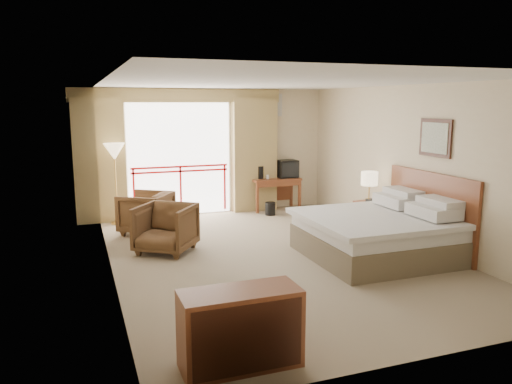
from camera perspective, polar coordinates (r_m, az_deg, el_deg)
name	(u,v)px	position (r m, az deg, el deg)	size (l,w,h in m)	color
floor	(276,256)	(8.00, 2.25, -7.28)	(7.00, 7.00, 0.00)	gray
ceiling	(277,82)	(7.64, 2.39, 12.43)	(7.00, 7.00, 0.00)	white
wall_back	(216,151)	(11.00, -4.65, 4.66)	(5.00, 5.00, 0.00)	beige
wall_front	(425,221)	(4.71, 18.73, -3.20)	(5.00, 5.00, 0.00)	beige
wall_left	(108,180)	(7.15, -16.56, 1.32)	(7.00, 7.00, 0.00)	beige
wall_right	(411,165)	(8.95, 17.30, 2.98)	(7.00, 7.00, 0.00)	beige
balcony_door	(180,160)	(10.81, -8.70, 3.68)	(2.40, 2.40, 0.00)	white
balcony_railing	(180,178)	(10.85, -8.63, 1.63)	(2.09, 0.03, 1.02)	red
curtain_left	(99,161)	(10.48, -17.45, 3.40)	(1.00, 0.26, 2.50)	olive
curtain_right	(254,155)	(11.13, -0.20, 4.23)	(1.00, 0.26, 2.50)	olive
valance	(179,95)	(10.65, -8.79, 10.86)	(4.40, 0.22, 0.28)	olive
hvac_vent	(271,105)	(11.34, 1.76, 9.91)	(0.50, 0.04, 0.50)	silver
bed	(378,234)	(8.07, 13.82, -4.63)	(2.13, 2.06, 0.97)	brown
headboard	(430,212)	(8.58, 19.26, -2.17)	(0.06, 2.10, 1.30)	brown
framed_art	(435,138)	(8.42, 19.80, 5.84)	(0.04, 0.72, 0.60)	black
nightstand	(369,218)	(9.47, 12.83, -2.90)	(0.42, 0.50, 0.60)	brown
table_lamp	(369,179)	(9.38, 12.84, 1.45)	(0.31, 0.31, 0.54)	tan
phone	(372,201)	(9.25, 13.16, -1.06)	(0.19, 0.15, 0.09)	black
desk	(274,185)	(11.32, 2.09, 0.83)	(1.11, 0.54, 0.73)	brown
tv	(287,169)	(11.34, 3.61, 2.65)	(0.44, 0.35, 0.40)	black
coffee_maker	(260,173)	(11.11, 0.52, 2.22)	(0.13, 0.13, 0.29)	black
cup	(268,177)	(11.13, 1.33, 1.73)	(0.07, 0.07, 0.09)	white
wastebasket	(270,209)	(10.80, 1.64, -1.91)	(0.22, 0.22, 0.28)	black
armchair_far	(147,233)	(9.58, -12.38, -4.58)	(0.83, 0.85, 0.77)	#472E1B
armchair_near	(166,252)	(8.33, -10.20, -6.74)	(0.84, 0.87, 0.79)	#472E1B
side_table	(150,221)	(9.02, -11.98, -3.30)	(0.45, 0.45, 0.49)	black
book	(150,213)	(8.99, -12.01, -2.32)	(0.17, 0.23, 0.02)	white
floor_lamp	(114,155)	(10.20, -15.88, 4.12)	(0.41, 0.41, 1.62)	tan
dresser	(240,329)	(4.71, -1.79, -15.36)	(1.10, 0.47, 0.73)	brown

